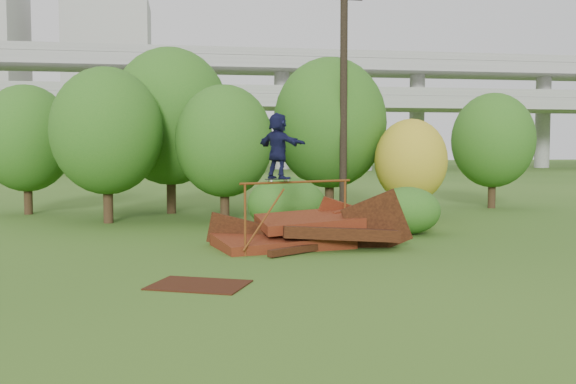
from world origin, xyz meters
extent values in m
plane|color=#2D5116|center=(0.00, 0.00, 0.00)|extent=(240.00, 240.00, 0.00)
cube|color=#4E180E|center=(-0.85, 2.73, 0.18)|extent=(4.00, 2.93, 0.60)
cube|color=black|center=(0.65, 2.43, 0.42)|extent=(3.27, 2.21, 0.61)
cube|color=#4E180E|center=(-0.05, 2.93, 0.70)|extent=(2.97, 2.09, 0.59)
cube|color=black|center=(1.75, 2.23, 0.65)|extent=(2.05, 0.37, 1.99)
cube|color=#4E180E|center=(0.95, 3.73, 0.55)|extent=(1.74, 0.62, 1.63)
cube|color=black|center=(-2.05, 3.13, 0.35)|extent=(1.80, 0.76, 1.21)
cube|color=black|center=(-0.55, 1.53, 0.12)|extent=(1.91, 1.36, 0.18)
cube|color=#4E180E|center=(1.35, 3.43, 0.95)|extent=(1.35, 0.93, 0.36)
cylinder|color=brown|center=(-2.02, 1.37, 0.93)|extent=(0.06, 0.06, 1.87)
cylinder|color=brown|center=(0.92, 2.55, 0.93)|extent=(0.06, 0.06, 1.87)
cylinder|color=brown|center=(-0.55, 1.96, 1.87)|extent=(3.24, 1.35, 0.06)
cube|color=black|center=(-1.11, 1.74, 1.96)|extent=(0.73, 0.44, 0.02)
cylinder|color=silver|center=(-1.31, 1.57, 1.93)|extent=(0.06, 0.05, 0.05)
cylinder|color=silver|center=(-1.37, 1.72, 1.93)|extent=(0.06, 0.05, 0.05)
cylinder|color=silver|center=(-0.84, 1.76, 1.93)|extent=(0.06, 0.05, 0.05)
cylinder|color=silver|center=(-0.90, 1.91, 1.93)|extent=(0.06, 0.05, 0.05)
imported|color=#131539|center=(-1.11, 1.74, 2.84)|extent=(1.36, 1.60, 1.73)
cube|color=#34160B|center=(-3.29, -1.98, 0.01)|extent=(2.27, 1.99, 0.03)
cylinder|color=black|center=(-6.31, 9.43, 0.94)|extent=(0.36, 0.36, 1.87)
ellipsoid|color=#1C5717|center=(-6.31, 9.43, 3.40)|extent=(4.07, 4.07, 4.68)
cylinder|color=black|center=(-4.06, 12.56, 1.10)|extent=(0.39, 0.39, 2.21)
ellipsoid|color=#1C5717|center=(-4.06, 12.56, 4.09)|extent=(5.01, 5.01, 5.76)
cylinder|color=black|center=(-2.04, 8.98, 0.83)|extent=(0.34, 0.34, 1.67)
ellipsoid|color=#1C5717|center=(-2.04, 8.98, 3.03)|extent=(3.63, 3.63, 4.17)
cylinder|color=black|center=(2.44, 11.04, 1.02)|extent=(0.38, 0.38, 2.05)
ellipsoid|color=#1C5717|center=(2.44, 11.04, 3.80)|extent=(4.68, 4.68, 5.38)
cylinder|color=black|center=(5.20, 8.93, 0.61)|extent=(0.30, 0.30, 1.22)
ellipsoid|color=#A58C19|center=(5.20, 8.93, 2.28)|extent=(2.83, 2.83, 3.25)
cylinder|color=black|center=(10.45, 12.55, 0.85)|extent=(0.35, 0.35, 1.71)
ellipsoid|color=#1C5717|center=(10.45, 12.55, 3.12)|extent=(3.76, 3.76, 4.32)
cylinder|color=black|center=(-9.95, 13.16, 0.86)|extent=(0.35, 0.35, 1.73)
ellipsoid|color=#1C5717|center=(-9.95, 13.16, 3.17)|extent=(3.86, 3.86, 4.44)
ellipsoid|color=#1C5717|center=(-0.16, 6.20, 0.91)|extent=(2.62, 2.42, 1.82)
ellipsoid|color=#1C5717|center=(3.55, 4.73, 0.77)|extent=(2.16, 1.98, 1.53)
cylinder|color=black|center=(2.44, 8.76, 4.53)|extent=(0.28, 0.28, 9.07)
cube|color=gray|center=(0.00, 60.00, 8.00)|extent=(160.00, 9.00, 1.40)
cube|color=gray|center=(0.00, 66.00, 13.00)|extent=(160.00, 9.00, 1.40)
cylinder|color=gray|center=(-18.00, 60.00, 4.00)|extent=(2.20, 2.20, 8.00)
cylinder|color=gray|center=(0.00, 60.00, 4.00)|extent=(2.20, 2.20, 8.00)
cylinder|color=gray|center=(18.00, 60.00, 4.00)|extent=(2.20, 2.20, 8.00)
cube|color=#9E9E99|center=(-16.00, 102.00, 14.00)|extent=(14.00, 14.00, 28.00)
camera|label=1|loc=(-3.60, -14.91, 2.80)|focal=40.00mm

